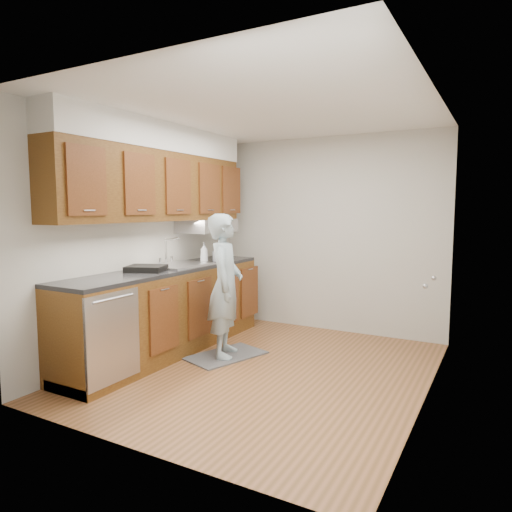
{
  "coord_description": "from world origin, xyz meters",
  "views": [
    {
      "loc": [
        2.03,
        -3.87,
        1.59
      ],
      "look_at": [
        -0.24,
        0.25,
        1.1
      ],
      "focal_mm": 32.0,
      "sensor_mm": 36.0,
      "label": 1
    }
  ],
  "objects": [
    {
      "name": "upper_cabinets",
      "position": [
        -1.33,
        0.05,
        1.95
      ],
      "size": [
        0.47,
        2.8,
        1.21
      ],
      "color": "brown",
      "rests_on": "wall_left"
    },
    {
      "name": "closet_door",
      "position": [
        1.49,
        0.3,
        1.02
      ],
      "size": [
        0.02,
        1.22,
        2.05
      ],
      "primitive_type": "cube",
      "color": "silver",
      "rests_on": "wall_right"
    },
    {
      "name": "ceiling",
      "position": [
        0.0,
        0.0,
        2.5
      ],
      "size": [
        3.5,
        3.5,
        0.0
      ],
      "primitive_type": "plane",
      "rotation": [
        3.14,
        0.0,
        0.0
      ],
      "color": "white",
      "rests_on": "wall_left"
    },
    {
      "name": "wall_back",
      "position": [
        0.0,
        1.75,
        1.25
      ],
      "size": [
        3.0,
        0.02,
        2.5
      ],
      "primitive_type": "cube",
      "color": "#B8B6AC",
      "rests_on": "floor"
    },
    {
      "name": "soap_bottle_a",
      "position": [
        -1.14,
        0.59,
        1.06
      ],
      "size": [
        0.13,
        0.13,
        0.24
      ],
      "primitive_type": "imported",
      "rotation": [
        0.0,
        0.0,
        0.59
      ],
      "color": "silver",
      "rests_on": "counter"
    },
    {
      "name": "wall_right",
      "position": [
        1.5,
        0.0,
        1.25
      ],
      "size": [
        0.02,
        3.5,
        2.5
      ],
      "primitive_type": "cube",
      "color": "#B8B6AC",
      "rests_on": "floor"
    },
    {
      "name": "floor_mat",
      "position": [
        -0.56,
        0.16,
        0.01
      ],
      "size": [
        0.73,
        0.95,
        0.02
      ],
      "primitive_type": "cube",
      "rotation": [
        0.0,
        0.0,
        -0.32
      ],
      "color": "#5D5D60",
      "rests_on": "floor"
    },
    {
      "name": "wall_left",
      "position": [
        -1.5,
        0.0,
        1.25
      ],
      "size": [
        0.02,
        3.5,
        2.5
      ],
      "primitive_type": "cube",
      "color": "#B8B6AC",
      "rests_on": "floor"
    },
    {
      "name": "counter",
      "position": [
        -1.2,
        -0.0,
        0.49
      ],
      "size": [
        0.64,
        2.8,
        1.3
      ],
      "color": "brown",
      "rests_on": "floor"
    },
    {
      "name": "soda_can",
      "position": [
        -0.96,
        0.67,
        1.01
      ],
      "size": [
        0.1,
        0.1,
        0.13
      ],
      "primitive_type": "cylinder",
      "rotation": [
        0.0,
        0.0,
        -0.43
      ],
      "color": "red",
      "rests_on": "counter"
    },
    {
      "name": "floor",
      "position": [
        0.0,
        0.0,
        0.0
      ],
      "size": [
        3.5,
        3.5,
        0.0
      ],
      "primitive_type": "plane",
      "color": "brown",
      "rests_on": "ground"
    },
    {
      "name": "dish_rack",
      "position": [
        -1.23,
        -0.32,
        0.97
      ],
      "size": [
        0.47,
        0.43,
        0.06
      ],
      "primitive_type": "cube",
      "rotation": [
        0.0,
        0.0,
        0.39
      ],
      "color": "black",
      "rests_on": "counter"
    },
    {
      "name": "person",
      "position": [
        -0.56,
        0.16,
        0.88
      ],
      "size": [
        0.61,
        0.72,
        1.72
      ],
      "primitive_type": "imported",
      "rotation": [
        0.0,
        0.0,
        1.98
      ],
      "color": "#95ACB5",
      "rests_on": "floor_mat"
    },
    {
      "name": "soap_bottle_b",
      "position": [
        -1.06,
        0.76,
        1.04
      ],
      "size": [
        0.1,
        0.1,
        0.19
      ],
      "primitive_type": "imported",
      "rotation": [
        0.0,
        0.0,
        -0.15
      ],
      "color": "silver",
      "rests_on": "counter"
    }
  ]
}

